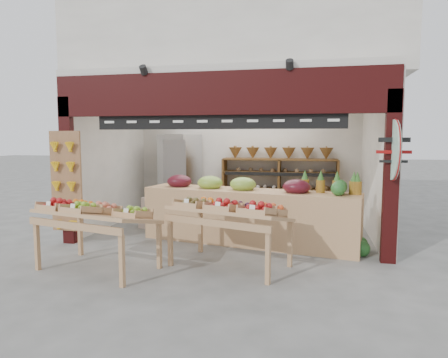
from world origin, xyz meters
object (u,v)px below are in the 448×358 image
back_shelving (279,173)px  watermelon_pile (349,242)px  display_table_left (93,213)px  mid_counter (248,214)px  refrigerator (180,175)px  display_table_right (230,210)px  cardboard_stack (161,217)px

back_shelving → watermelon_pile: size_ratio=4.09×
display_table_left → mid_counter: bearing=42.5°
refrigerator → mid_counter: size_ratio=0.50×
display_table_right → cardboard_stack: bearing=132.1°
cardboard_stack → back_shelving: bearing=34.2°
watermelon_pile → mid_counter: bearing=170.6°
back_shelving → watermelon_pile: bearing=-62.6°
display_table_left → display_table_right: display_table_right is taller
watermelon_pile → back_shelving: bearing=117.4°
cardboard_stack → mid_counter: 2.14m
cardboard_stack → display_table_left: display_table_left is taller
cardboard_stack → display_table_right: (1.92, -2.13, 0.61)m
back_shelving → cardboard_stack: 2.98m
back_shelving → refrigerator: (-2.41, -0.17, -0.10)m
display_table_right → watermelon_pile: bearing=30.5°
display_table_right → watermelon_pile: 2.21m
refrigerator → cardboard_stack: 1.62m
refrigerator → mid_counter: refrigerator is taller
display_table_right → watermelon_pile: display_table_right is taller
display_table_right → display_table_left: bearing=-166.0°
refrigerator → display_table_left: refrigerator is taller
mid_counter → refrigerator: bearing=132.7°
refrigerator → display_table_left: (0.01, -4.05, -0.17)m
mid_counter → watermelon_pile: 1.82m
cardboard_stack → watermelon_pile: size_ratio=1.60×
cardboard_stack → watermelon_pile: 3.89m
display_table_right → watermelon_pile: (1.82, 1.07, -0.66)m
refrigerator → display_table_right: (1.98, -3.56, -0.15)m
mid_counter → display_table_left: mid_counter is taller
back_shelving → display_table_right: back_shelving is taller
cardboard_stack → display_table_right: display_table_right is taller
refrigerator → cardboard_stack: (0.05, -1.43, -0.76)m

